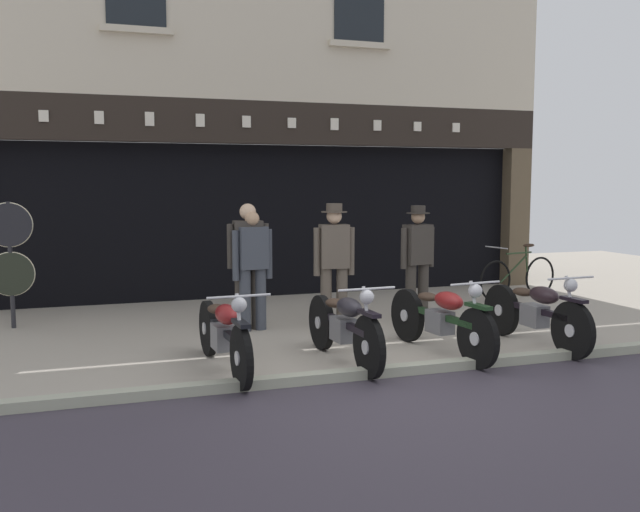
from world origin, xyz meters
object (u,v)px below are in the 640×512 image
Objects in this scene: assistant_far_right at (248,260)px; salesman_right at (417,258)px; advert_board_near at (371,191)px; motorcycle_left at (224,332)px; shopkeeper_center at (334,260)px; leaning_bicycle at (519,276)px; advert_board_far at (434,192)px; motorcycle_center at (441,318)px; motorcycle_center_right at (536,311)px; salesman_left at (253,265)px; motorcycle_center_left at (344,325)px; tyre_sign_pole at (10,251)px.

salesman_right is at bearing 175.24° from assistant_far_right.
assistant_far_right is 1.85× the size of advert_board_near.
shopkeeper_center is at bearing -140.83° from motorcycle_left.
advert_board_far is at bearing 13.83° from leaning_bicycle.
motorcycle_center is 1.22× the size of shopkeeper_center.
advert_board_far is 0.52× the size of leaning_bicycle.
motorcycle_center is 5.42m from advert_board_far.
advert_board_near is (-0.17, 4.72, 1.37)m from motorcycle_center_right.
motorcycle_center_right is at bearing -103.10° from advert_board_far.
advert_board_near is at bearing -145.01° from salesman_left.
motorcycle_center is 1.22× the size of assistant_far_right.
advert_board_far is (3.54, 4.71, 1.36)m from motorcycle_center_left.
tyre_sign_pole is (-5.36, 1.34, 0.14)m from salesman_right.
motorcycle_center_left is 1.86m from shopkeeper_center.
advert_board_far is at bearing -129.69° from motorcycle_center_left.
salesman_right is 3.56m from advert_board_far.
motorcycle_center_left is at bearing -126.93° from advert_board_far.
leaning_bicycle is (4.33, 3.10, -0.05)m from motorcycle_center_left.
leaning_bicycle is at bearing -123.65° from motorcycle_center_right.
motorcycle_left is 6.01m from advert_board_near.
motorcycle_center_left is 5.41m from advert_board_near.
tyre_sign_pole is 6.15m from advert_board_near.
tyre_sign_pole is 1.88× the size of advert_board_near.
leaning_bicycle is (3.14, 3.08, -0.06)m from motorcycle_center.
advert_board_near is (3.57, 4.64, 1.38)m from motorcycle_left.
motorcycle_left is 1.26× the size of salesman_right.
assistant_far_right is at bearing -147.15° from advert_board_far.
salesman_left is at bearing -54.10° from motorcycle_center.
tyre_sign_pole is at bearing -17.89° from assistant_far_right.
motorcycle_center_right is (3.75, -0.08, 0.01)m from motorcycle_left.
leaning_bicycle is at bearing -166.13° from assistant_far_right.
assistant_far_right reaches higher than motorcycle_left.
advert_board_near is at bearing 15.26° from tyre_sign_pole.
advert_board_far reaches higher than motorcycle_center_left.
motorcycle_center_right is 1.25× the size of salesman_left.
advert_board_far is (2.36, 4.70, 1.35)m from motorcycle_center.
salesman_left reaches higher than motorcycle_center.
motorcycle_center_left is 6.05m from advert_board_far.
shopkeeper_center is at bearing -18.65° from tyre_sign_pole.
motorcycle_left is at bearing 72.14° from assistant_far_right.
assistant_far_right reaches higher than motorcycle_center_left.
advert_board_far is at bearing 12.64° from tyre_sign_pole.
salesman_right reaches higher than motorcycle_left.
advert_board_near is (1.78, 2.99, 0.86)m from shopkeeper_center.
assistant_far_right reaches higher than motorcycle_center.
shopkeeper_center is (-1.95, 1.73, 0.51)m from motorcycle_center_right.
motorcycle_center_left is 1.14× the size of leaning_bicycle.
motorcycle_center_left is 2.53m from salesman_right.
motorcycle_left is at bearing 106.10° from leaning_bicycle.
motorcycle_center_right is 4.92m from advert_board_near.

